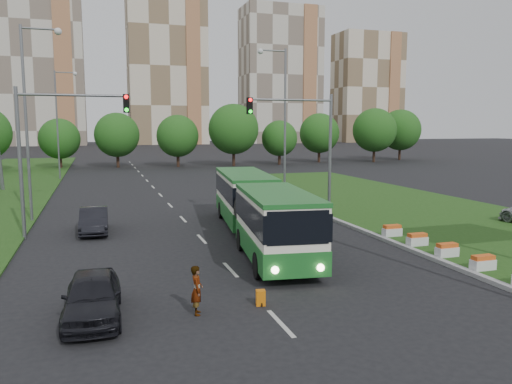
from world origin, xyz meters
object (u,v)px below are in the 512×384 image
object	(u,v)px
traffic_mast_left	(52,138)
car_left_near	(93,296)
traffic_mast_median	(307,136)
shopping_trolley	(261,298)
car_left_far	(94,220)
articulated_bus	(255,208)
pedestrian	(197,290)

from	to	relation	value
traffic_mast_left	car_left_near	bearing A→B (deg)	-81.44
traffic_mast_median	shopping_trolley	size ratio (longest dim) A/B	15.24
shopping_trolley	car_left_far	bearing A→B (deg)	122.04
articulated_bus	car_left_near	bearing A→B (deg)	-124.72
traffic_mast_median	traffic_mast_left	distance (m)	15.19
traffic_mast_median	pedestrian	xyz separation A→B (m)	(-10.06, -14.48, -4.55)
traffic_mast_median	shopping_trolley	distance (m)	17.14
traffic_mast_median	car_left_near	size ratio (longest dim) A/B	1.87
car_left_far	pedestrian	world-z (taller)	pedestrian
traffic_mast_median	car_left_far	size ratio (longest dim) A/B	1.87
traffic_mast_left	car_left_near	xyz separation A→B (m)	(1.93, -12.84, -4.62)
articulated_bus	car_left_far	xyz separation A→B (m)	(-8.15, 4.26, -0.99)
car_left_far	pedestrian	bearing A→B (deg)	-76.01
pedestrian	shopping_trolley	world-z (taller)	pedestrian
articulated_bus	pedestrian	size ratio (longest dim) A/B	10.54
car_left_near	car_left_far	xyz separation A→B (m)	(-0.00, 13.28, -0.02)
car_left_far	traffic_mast_median	bearing A→B (deg)	3.62
traffic_mast_median	car_left_near	bearing A→B (deg)	-133.69
pedestrian	shopping_trolley	distance (m)	2.25
car_left_near	shopping_trolley	distance (m)	5.39
articulated_bus	car_left_far	size ratio (longest dim) A/B	3.92
traffic_mast_median	car_left_far	xyz separation A→B (m)	(-13.23, -0.57, -4.65)
articulated_bus	shopping_trolley	bearing A→B (deg)	-99.03
traffic_mast_left	car_left_far	bearing A→B (deg)	12.60
articulated_bus	car_left_near	size ratio (longest dim) A/B	3.93
pedestrian	shopping_trolley	size ratio (longest dim) A/B	3.03
traffic_mast_left	car_left_far	size ratio (longest dim) A/B	1.87
traffic_mast_left	pedestrian	distance (m)	15.11
traffic_mast_median	car_left_near	distance (m)	19.70
traffic_mast_median	car_left_far	world-z (taller)	traffic_mast_median
articulated_bus	car_left_near	xyz separation A→B (m)	(-8.15, -9.01, -0.96)
shopping_trolley	traffic_mast_median	bearing A→B (deg)	72.05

